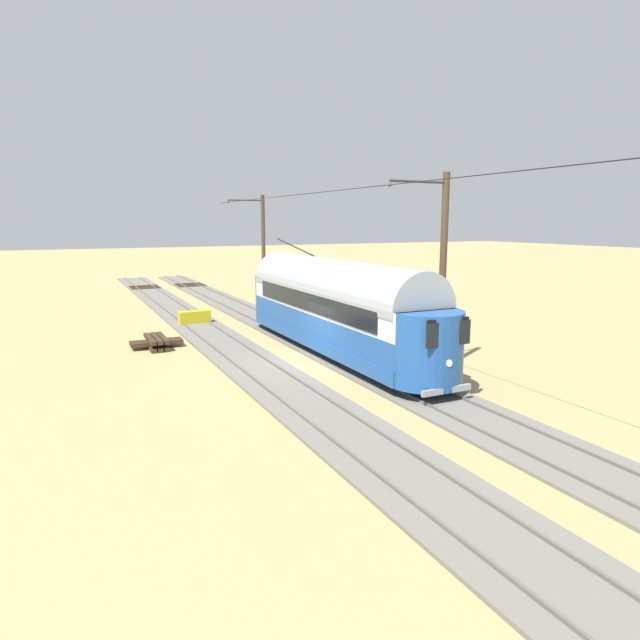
# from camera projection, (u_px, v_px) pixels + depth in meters

# --- Properties ---
(ground_plane) EXTENTS (220.00, 220.00, 0.00)m
(ground_plane) POSITION_uv_depth(u_px,v_px,m) (305.00, 365.00, 23.19)
(ground_plane) COLOR #9E8956
(track_streetcar_siding) EXTENTS (2.80, 80.00, 0.18)m
(track_streetcar_siding) POSITION_uv_depth(u_px,v_px,m) (344.00, 357.00, 24.33)
(track_streetcar_siding) COLOR #666059
(track_streetcar_siding) RESTS_ON ground
(track_adjacent_siding) EXTENTS (2.80, 80.00, 0.18)m
(track_adjacent_siding) POSITION_uv_depth(u_px,v_px,m) (256.00, 367.00, 22.59)
(track_adjacent_siding) COLOR #666059
(track_adjacent_siding) RESTS_ON ground
(vintage_streetcar) EXTENTS (2.65, 16.30, 4.85)m
(vintage_streetcar) POSITION_uv_depth(u_px,v_px,m) (334.00, 305.00, 24.81)
(vintage_streetcar) COLOR #1E4C93
(vintage_streetcar) RESTS_ON ground
(catenary_pole_foreground) EXTENTS (2.77, 0.28, 7.81)m
(catenary_pole_foreground) POSITION_uv_depth(u_px,v_px,m) (263.00, 248.00, 39.99)
(catenary_pole_foreground) COLOR #423323
(catenary_pole_foreground) RESTS_ON ground
(catenary_pole_mid_near) EXTENTS (2.77, 0.28, 7.81)m
(catenary_pole_mid_near) POSITION_uv_depth(u_px,v_px,m) (441.00, 270.00, 21.65)
(catenary_pole_mid_near) COLOR #423323
(catenary_pole_mid_near) RESTS_ON ground
(switch_stand) EXTENTS (0.50, 0.30, 1.24)m
(switch_stand) POSITION_uv_depth(u_px,v_px,m) (284.00, 307.00, 34.38)
(switch_stand) COLOR black
(switch_stand) RESTS_ON ground
(spare_tie_stack) EXTENTS (2.40, 2.40, 0.54)m
(spare_tie_stack) POSITION_uv_depth(u_px,v_px,m) (156.00, 342.00, 26.30)
(spare_tie_stack) COLOR #382819
(spare_tie_stack) RESTS_ON ground
(track_end_bumper) EXTENTS (1.80, 0.60, 0.80)m
(track_end_bumper) POSITION_uv_depth(u_px,v_px,m) (195.00, 318.00, 32.19)
(track_end_bumper) COLOR #B2A519
(track_end_bumper) RESTS_ON ground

